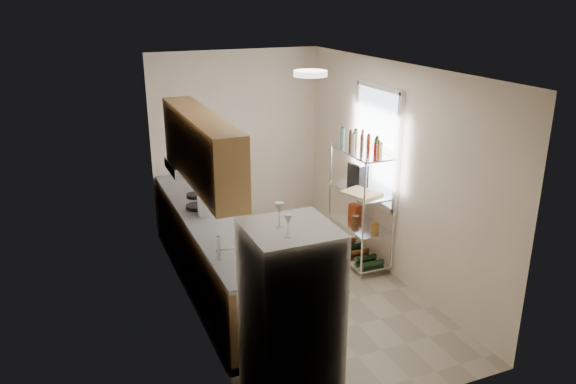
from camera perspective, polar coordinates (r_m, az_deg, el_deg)
name	(u,v)px	position (r m, az deg, el deg)	size (l,w,h in m)	color
room	(298,185)	(6.28, 0.98, 0.73)	(2.52, 4.42, 2.62)	#ABA08A
counter_run	(211,252)	(6.71, -7.83, -6.01)	(0.63, 3.51, 0.90)	#A67946
upper_cabinets	(201,148)	(5.90, -8.83, 4.43)	(0.33, 2.20, 0.72)	#A67946
range_hood	(190,166)	(6.78, -9.89, 2.64)	(0.50, 0.60, 0.12)	#B7BABC
window	(377,145)	(7.06, 9.00, 4.72)	(0.06, 1.00, 1.46)	white
bakers_rack	(362,182)	(7.03, 7.52, 0.97)	(0.45, 0.90, 1.73)	silver
ceiling_dome	(310,73)	(5.73, 2.29, 11.95)	(0.34, 0.34, 0.06)	white
refrigerator	(290,321)	(4.64, 0.23, -13.00)	(0.68, 0.68, 1.65)	silver
wine_glass_a	(288,226)	(4.07, 0.00, -3.42)	(0.06, 0.06, 0.17)	silver
wine_glass_b	(279,215)	(4.23, -0.88, -2.35)	(0.07, 0.07, 0.20)	silver
rice_cooker	(209,206)	(6.55, -8.02, -1.37)	(0.27, 0.27, 0.22)	silver
frying_pan_large	(196,207)	(6.78, -9.29, -1.49)	(0.25, 0.25, 0.04)	black
frying_pan_small	(195,196)	(7.16, -9.44, -0.36)	(0.21, 0.21, 0.04)	black
cutting_board	(361,193)	(6.90, 7.47, -0.13)	(0.33, 0.43, 0.03)	tan
espresso_machine	(358,173)	(7.26, 7.12, 1.93)	(0.16, 0.24, 0.28)	black
storage_bag	(355,211)	(7.39, 6.81, -1.90)	(0.11, 0.15, 0.17)	#983312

